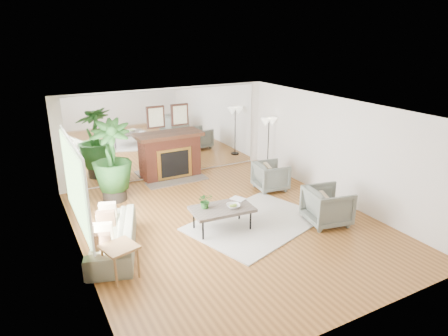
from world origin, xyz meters
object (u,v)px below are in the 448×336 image
sofa (113,237)px  armchair_back (271,176)px  fireplace (172,156)px  side_table (120,251)px  coffee_table (222,209)px  potted_ficus (111,159)px  armchair_front (327,206)px  floor_lamp (269,126)px

sofa → armchair_back: armchair_back is taller
fireplace → armchair_back: 2.82m
sofa → side_table: (-0.09, -0.93, 0.20)m
fireplace → sofa: (-2.45, -3.17, -0.36)m
coffee_table → sofa: (-2.21, 0.24, -0.17)m
coffee_table → armchair_back: bearing=32.4°
side_table → potted_ficus: bearing=77.9°
armchair_front → side_table: (-4.44, 0.11, 0.10)m
armchair_front → floor_lamp: size_ratio=0.56×
sofa → coffee_table: bearing=101.9°
coffee_table → armchair_back: armchair_back is taller
fireplace → floor_lamp: 2.90m
coffee_table → armchair_front: (2.14, -0.80, -0.06)m
potted_ficus → floor_lamp: potted_ficus is taller
sofa → side_table: bearing=12.7°
armchair_front → side_table: size_ratio=1.37×
coffee_table → side_table: (-2.30, -0.69, 0.04)m
armchair_back → potted_ficus: potted_ficus is taller
armchair_back → side_table: (-4.48, -2.08, 0.14)m
armchair_front → coffee_table: bearing=81.0°
side_table → potted_ficus: 3.46m
sofa → armchair_back: bearing=122.8°
floor_lamp → potted_ficus: bearing=179.9°
sofa → floor_lamp: floor_lamp is taller
side_table → armchair_front: bearing=-1.4°
fireplace → armchair_back: size_ratio=2.55×
fireplace → armchair_front: (1.90, -4.21, -0.26)m
floor_lamp → fireplace: bearing=164.0°
coffee_table → side_table: side_table is taller
sofa → armchair_back: (4.39, 1.14, 0.07)m
sofa → armchair_front: (4.35, -1.04, 0.10)m
armchair_back → floor_lamp: size_ratio=0.51×
side_table → floor_lamp: floor_lamp is taller
coffee_table → armchair_front: 2.28m
armchair_back → side_table: armchair_back is taller
armchair_back → armchair_front: armchair_front is taller
fireplace → side_table: bearing=-121.7°
side_table → armchair_back: bearing=24.8°
coffee_table → armchair_front: bearing=-20.5°
coffee_table → armchair_back: size_ratio=1.65×
coffee_table → potted_ficus: (-1.59, 2.65, 0.60)m
armchair_back → floor_lamp: 1.77m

